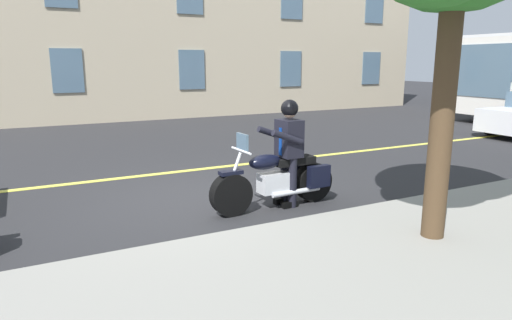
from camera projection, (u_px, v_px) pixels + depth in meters
The scene contains 4 objects.
ground_plane at pixel (200, 198), 7.87m from camera, with size 80.00×80.00×0.00m, color #28282B.
lane_center_stripe at pixel (168, 173), 9.61m from camera, with size 60.00×0.16×0.01m, color #E5DB4C.
motorcycle_main at pixel (278, 180), 7.29m from camera, with size 2.22×0.64×1.26m.
rider_main at pixel (288, 143), 7.26m from camera, with size 0.63×0.56×1.74m.
Camera 1 is at (2.59, 7.16, 2.32)m, focal length 31.67 mm.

